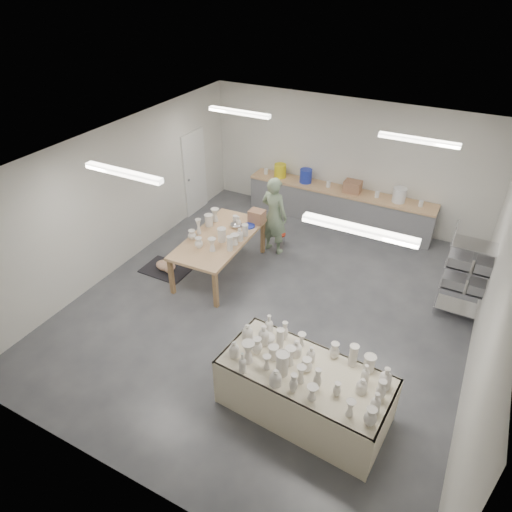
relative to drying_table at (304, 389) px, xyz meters
The scene contains 9 objects.
room 3.05m from the drying_table, 127.05° to the left, with size 8.00×8.02×3.00m.
back_counter 5.86m from the drying_table, 104.51° to the left, with size 4.60×0.60×1.24m.
wire_shelf 3.84m from the drying_table, 62.80° to the left, with size 0.88×0.48×1.80m.
drying_table is the anchor object (origin of this frame).
work_table 3.89m from the drying_table, 138.32° to the left, with size 1.22×2.30×1.19m.
rug 4.47m from the drying_table, 153.65° to the left, with size 1.00×0.70×0.02m, color black.
cat 4.43m from the drying_table, 153.69° to the left, with size 0.54×0.46×0.20m.
potter 4.43m from the drying_table, 121.47° to the left, with size 0.65×0.43×1.78m, color gray.
red_stool 4.65m from the drying_table, 119.73° to the left, with size 0.40×0.40×0.30m.
Camera 1 is at (2.88, -6.18, 5.65)m, focal length 32.00 mm.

